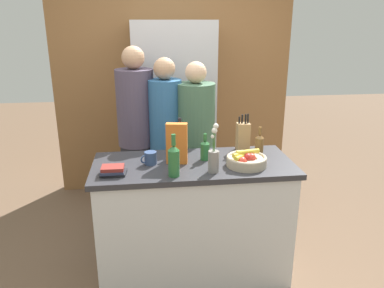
% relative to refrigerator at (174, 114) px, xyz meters
% --- Properties ---
extents(ground_plane, '(14.00, 14.00, 0.00)m').
position_rel_refrigerator_xyz_m(ground_plane, '(0.03, -1.39, -0.97)').
color(ground_plane, brown).
extents(kitchen_island, '(1.48, 0.65, 0.93)m').
position_rel_refrigerator_xyz_m(kitchen_island, '(0.03, -1.39, -0.50)').
color(kitchen_island, silver).
rests_on(kitchen_island, ground_plane).
extents(back_wall_wood, '(2.68, 0.12, 2.60)m').
position_rel_refrigerator_xyz_m(back_wall_wood, '(0.03, 0.36, 0.33)').
color(back_wall_wood, olive).
rests_on(back_wall_wood, ground_plane).
extents(refrigerator, '(0.83, 0.62, 1.94)m').
position_rel_refrigerator_xyz_m(refrigerator, '(0.00, 0.00, 0.00)').
color(refrigerator, '#B7B7BC').
rests_on(refrigerator, ground_plane).
extents(fruit_bowl, '(0.29, 0.29, 0.12)m').
position_rel_refrigerator_xyz_m(fruit_bowl, '(0.40, -1.50, 0.01)').
color(fruit_bowl, tan).
rests_on(fruit_bowl, kitchen_island).
extents(knife_block, '(0.10, 0.09, 0.30)m').
position_rel_refrigerator_xyz_m(knife_block, '(0.47, -1.16, 0.08)').
color(knife_block, tan).
rests_on(knife_block, kitchen_island).
extents(flower_vase, '(0.08, 0.08, 0.35)m').
position_rel_refrigerator_xyz_m(flower_vase, '(0.15, -1.58, 0.08)').
color(flower_vase, gray).
rests_on(flower_vase, kitchen_island).
extents(cereal_box, '(0.16, 0.09, 0.30)m').
position_rel_refrigerator_xyz_m(cereal_box, '(-0.09, -1.38, 0.12)').
color(cereal_box, orange).
rests_on(cereal_box, kitchen_island).
extents(coffee_mug, '(0.12, 0.09, 0.09)m').
position_rel_refrigerator_xyz_m(coffee_mug, '(-0.28, -1.38, 0.01)').
color(coffee_mug, '#334770').
rests_on(coffee_mug, kitchen_island).
extents(book_stack, '(0.18, 0.14, 0.06)m').
position_rel_refrigerator_xyz_m(book_stack, '(-0.54, -1.54, -0.01)').
color(book_stack, '#232328').
rests_on(book_stack, kitchen_island).
extents(bottle_oil, '(0.08, 0.08, 0.29)m').
position_rel_refrigerator_xyz_m(bottle_oil, '(-0.13, -1.62, 0.08)').
color(bottle_oil, '#286633').
rests_on(bottle_oil, kitchen_island).
extents(bottle_vinegar, '(0.07, 0.07, 0.20)m').
position_rel_refrigerator_xyz_m(bottle_vinegar, '(0.13, -1.33, 0.04)').
color(bottle_vinegar, '#286633').
rests_on(bottle_vinegar, kitchen_island).
extents(bottle_wine, '(0.08, 0.08, 0.29)m').
position_rel_refrigerator_xyz_m(bottle_wine, '(-0.04, -1.16, 0.08)').
color(bottle_wine, black).
rests_on(bottle_wine, kitchen_island).
extents(bottle_water, '(0.07, 0.07, 0.23)m').
position_rel_refrigerator_xyz_m(bottle_water, '(0.56, -1.30, 0.06)').
color(bottle_water, brown).
rests_on(bottle_water, kitchen_island).
extents(person_at_sink, '(0.34, 0.34, 1.73)m').
position_rel_refrigerator_xyz_m(person_at_sink, '(-0.39, -0.58, 0.00)').
color(person_at_sink, '#383842').
rests_on(person_at_sink, ground_plane).
extents(person_in_blue, '(0.30, 0.30, 1.63)m').
position_rel_refrigerator_xyz_m(person_in_blue, '(-0.13, -0.68, -0.04)').
color(person_in_blue, '#383842').
rests_on(person_in_blue, ground_plane).
extents(person_in_red_tee, '(0.34, 0.34, 1.60)m').
position_rel_refrigerator_xyz_m(person_in_red_tee, '(0.14, -0.74, -0.07)').
color(person_in_red_tee, '#383842').
rests_on(person_in_red_tee, ground_plane).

